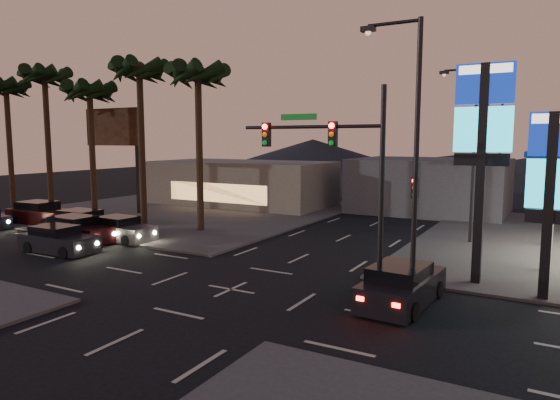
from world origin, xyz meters
The scene contains 25 objects.
ground centered at (0.00, 0.00, 0.00)m, with size 140.00×140.00×0.00m, color black.
corner_lot_nw centered at (-16.00, 16.00, 0.06)m, with size 24.00×24.00×0.12m, color #47443F.
pylon_sign_tall centered at (8.50, 5.50, 6.39)m, with size 2.20×0.35×9.00m.
pylon_sign_short centered at (11.00, 4.50, 4.66)m, with size 1.60×0.35×7.00m.
traffic_signal_mast centered at (3.76, 1.99, 5.23)m, with size 6.10×0.39×8.00m.
pedestal_signal centered at (5.50, 6.98, 2.92)m, with size 0.32×0.39×4.30m.
streetlight_near centered at (6.79, 1.00, 5.72)m, with size 2.14×0.25×10.00m.
streetlight_mid centered at (6.79, 14.00, 5.72)m, with size 2.14×0.25×10.00m.
streetlight_far centered at (6.79, 28.00, 5.72)m, with size 2.14×0.25×10.00m.
palm_a centered at (-9.00, 9.50, 9.43)m, with size 4.41×4.41×10.86m.
palm_b centered at (-14.00, 9.50, 9.97)m, with size 4.41×4.41×11.46m.
palm_c centered at (-19.00, 9.50, 8.88)m, with size 4.41×4.41×10.26m.
palm_d centered at (-24.00, 9.50, 10.15)m, with size 4.41×4.41×11.66m.
palm_e centered at (-29.00, 9.50, 9.61)m, with size 4.41×4.41×11.06m.
billboard centered at (-20.50, 13.00, 6.33)m, with size 6.00×0.30×8.50m.
building_far_west centered at (-14.00, 22.00, 2.00)m, with size 16.00×8.00×4.00m, color #726B5B.
building_far_mid centered at (2.00, 26.00, 2.20)m, with size 12.00×9.00×4.40m, color #4C4C51.
hill_left centered at (-25.00, 60.00, 3.00)m, with size 40.00×40.00×6.00m, color black.
hill_center centered at (0.00, 60.00, 2.00)m, with size 60.00×60.00×4.00m, color black.
car_lane_a_front centered at (-11.80, 0.94, 0.67)m, with size 4.48×1.99×1.44m.
car_lane_a_mid centered at (-13.09, 3.13, 0.73)m, with size 4.84×2.11×1.56m.
car_lane_b_front centered at (-11.31, 4.81, 0.67)m, with size 4.52×2.07×1.45m.
car_lane_b_mid centered at (-14.90, 5.08, 0.72)m, with size 4.86×2.21×1.56m.
car_lane_b_rear centered at (-20.58, 6.10, 0.76)m, with size 5.16×2.38×1.65m.
suv_station centered at (6.49, 1.50, 0.71)m, with size 2.27×4.73×1.54m.
Camera 1 is at (11.24, -16.04, 6.02)m, focal length 32.00 mm.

